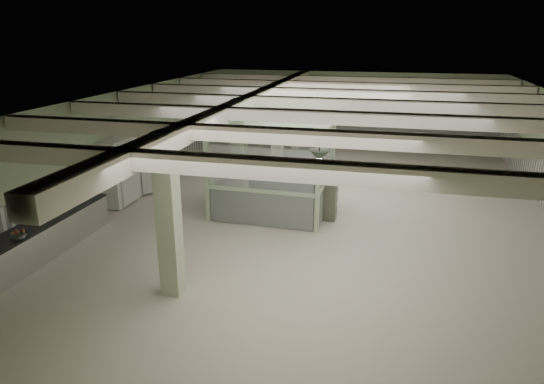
% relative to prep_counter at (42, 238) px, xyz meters
% --- Properties ---
extents(floor, '(20.00, 20.00, 0.00)m').
position_rel_prep_counter_xyz_m(floor, '(6.54, 5.05, -0.46)').
color(floor, beige).
rests_on(floor, ground).
extents(ceiling, '(14.00, 20.00, 0.02)m').
position_rel_prep_counter_xyz_m(ceiling, '(6.54, 5.05, 3.14)').
color(ceiling, white).
rests_on(ceiling, wall_back).
extents(wall_back, '(14.00, 0.02, 3.60)m').
position_rel_prep_counter_xyz_m(wall_back, '(6.54, 15.05, 1.34)').
color(wall_back, '#9CB38F').
rests_on(wall_back, floor).
extents(wall_front, '(14.00, 0.02, 3.60)m').
position_rel_prep_counter_xyz_m(wall_front, '(6.54, -4.95, 1.34)').
color(wall_front, '#9CB38F').
rests_on(wall_front, floor).
extents(wall_left, '(0.02, 20.00, 3.60)m').
position_rel_prep_counter_xyz_m(wall_left, '(-0.46, 5.05, 1.34)').
color(wall_left, '#9CB38F').
rests_on(wall_left, floor).
extents(wainscot_left, '(0.05, 19.90, 1.50)m').
position_rel_prep_counter_xyz_m(wainscot_left, '(-0.43, 5.05, 0.29)').
color(wainscot_left, white).
rests_on(wainscot_left, floor).
extents(wainscot_back, '(13.90, 0.05, 1.50)m').
position_rel_prep_counter_xyz_m(wainscot_back, '(6.54, 15.02, 0.29)').
color(wainscot_back, white).
rests_on(wainscot_back, floor).
extents(girder, '(0.45, 19.90, 0.40)m').
position_rel_prep_counter_xyz_m(girder, '(4.04, 5.05, 2.92)').
color(girder, white).
rests_on(girder, ceiling).
extents(beam_a, '(13.90, 0.35, 0.32)m').
position_rel_prep_counter_xyz_m(beam_a, '(6.54, -2.45, 2.96)').
color(beam_a, white).
rests_on(beam_a, ceiling).
extents(beam_b, '(13.90, 0.35, 0.32)m').
position_rel_prep_counter_xyz_m(beam_b, '(6.54, 0.05, 2.96)').
color(beam_b, white).
rests_on(beam_b, ceiling).
extents(beam_c, '(13.90, 0.35, 0.32)m').
position_rel_prep_counter_xyz_m(beam_c, '(6.54, 2.55, 2.96)').
color(beam_c, white).
rests_on(beam_c, ceiling).
extents(beam_d, '(13.90, 0.35, 0.32)m').
position_rel_prep_counter_xyz_m(beam_d, '(6.54, 5.05, 2.96)').
color(beam_d, white).
rests_on(beam_d, ceiling).
extents(beam_e, '(13.90, 0.35, 0.32)m').
position_rel_prep_counter_xyz_m(beam_e, '(6.54, 7.55, 2.96)').
color(beam_e, white).
rests_on(beam_e, ceiling).
extents(beam_f, '(13.90, 0.35, 0.32)m').
position_rel_prep_counter_xyz_m(beam_f, '(6.54, 10.05, 2.96)').
color(beam_f, white).
rests_on(beam_f, ceiling).
extents(beam_g, '(13.90, 0.35, 0.32)m').
position_rel_prep_counter_xyz_m(beam_g, '(6.54, 12.55, 2.96)').
color(beam_g, white).
rests_on(beam_g, ceiling).
extents(column_a, '(0.42, 0.42, 3.60)m').
position_rel_prep_counter_xyz_m(column_a, '(4.04, -0.95, 1.34)').
color(column_a, '#B6C9A2').
rests_on(column_a, floor).
extents(column_b, '(0.42, 0.42, 3.60)m').
position_rel_prep_counter_xyz_m(column_b, '(4.04, 4.05, 1.34)').
color(column_b, '#B6C9A2').
rests_on(column_b, floor).
extents(column_c, '(0.42, 0.42, 3.60)m').
position_rel_prep_counter_xyz_m(column_c, '(4.04, 9.05, 1.34)').
color(column_c, '#B6C9A2').
rests_on(column_c, floor).
extents(column_d, '(0.42, 0.42, 3.60)m').
position_rel_prep_counter_xyz_m(column_d, '(4.04, 13.05, 1.34)').
color(column_d, '#B6C9A2').
rests_on(column_d, floor).
extents(pendant_front, '(0.44, 0.44, 0.22)m').
position_rel_prep_counter_xyz_m(pendant_front, '(7.04, 0.05, 2.59)').
color(pendant_front, '#324131').
rests_on(pendant_front, ceiling).
extents(pendant_mid, '(0.44, 0.44, 0.22)m').
position_rel_prep_counter_xyz_m(pendant_mid, '(7.04, 5.55, 2.59)').
color(pendant_mid, '#324131').
rests_on(pendant_mid, ceiling).
extents(pendant_back, '(0.44, 0.44, 0.22)m').
position_rel_prep_counter_xyz_m(pendant_back, '(7.04, 10.55, 2.59)').
color(pendant_back, '#324131').
rests_on(pendant_back, ceiling).
extents(prep_counter, '(0.83, 4.77, 0.91)m').
position_rel_prep_counter_xyz_m(prep_counter, '(0.00, 0.00, 0.00)').
color(prep_counter, silver).
rests_on(prep_counter, floor).
extents(pitcher_near, '(0.23, 0.26, 0.31)m').
position_rel_prep_counter_xyz_m(pitcher_near, '(-0.09, 0.06, 0.60)').
color(pitcher_near, silver).
rests_on(pitcher_near, prep_counter).
extents(pitcher_far, '(0.27, 0.29, 0.30)m').
position_rel_prep_counter_xyz_m(pitcher_far, '(-0.00, 1.47, 0.59)').
color(pitcher_far, silver).
rests_on(pitcher_far, prep_counter).
extents(veg_colander, '(0.44, 0.44, 0.17)m').
position_rel_prep_counter_xyz_m(veg_colander, '(0.17, -0.94, 0.52)').
color(veg_colander, '#434449').
rests_on(veg_colander, prep_counter).
extents(orange_bowl, '(0.24, 0.24, 0.08)m').
position_rel_prep_counter_xyz_m(orange_bowl, '(-0.01, 0.45, 0.48)').
color(orange_bowl, '#B2B2B7').
rests_on(orange_bowl, prep_counter).
extents(walkin_cooler, '(1.02, 2.36, 2.16)m').
position_rel_prep_counter_xyz_m(walkin_cooler, '(-0.08, 4.52, 0.62)').
color(walkin_cooler, silver).
rests_on(walkin_cooler, floor).
extents(guard_booth, '(3.64, 3.10, 2.88)m').
position_rel_prep_counter_xyz_m(guard_booth, '(4.97, 4.55, 1.45)').
color(guard_booth, '#A3BC96').
rests_on(guard_booth, floor).
extents(filing_cabinet, '(0.43, 0.61, 1.31)m').
position_rel_prep_counter_xyz_m(filing_cabinet, '(6.79, 4.33, 0.19)').
color(filing_cabinet, '#5D6050').
rests_on(filing_cabinet, floor).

